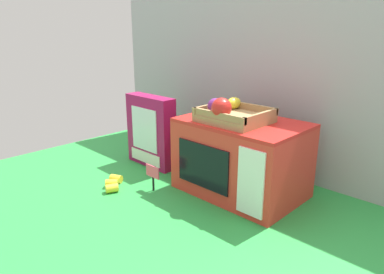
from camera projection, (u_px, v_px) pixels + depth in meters
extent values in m
plane|color=green|center=(205.00, 182.00, 1.41)|extent=(1.70, 1.70, 0.00)
cube|color=#A0A3A8|center=(252.00, 83.00, 1.50)|extent=(1.61, 0.03, 0.73)
cube|color=red|center=(241.00, 159.00, 1.29)|extent=(0.44, 0.30, 0.26)
cube|color=red|center=(243.00, 123.00, 1.25)|extent=(0.44, 0.30, 0.01)
cube|color=black|center=(203.00, 166.00, 1.22)|extent=(0.23, 0.01, 0.16)
cube|color=white|center=(251.00, 183.00, 1.09)|extent=(0.10, 0.01, 0.22)
cube|color=#A37F51|center=(235.00, 118.00, 1.24)|extent=(0.22, 0.20, 0.02)
cube|color=#A37F51|center=(218.00, 116.00, 1.17)|extent=(0.22, 0.01, 0.02)
cube|color=#A37F51|center=(251.00, 107.00, 1.30)|extent=(0.22, 0.01, 0.02)
cube|color=#A37F51|center=(213.00, 107.00, 1.30)|extent=(0.01, 0.20, 0.02)
cube|color=#A37F51|center=(261.00, 116.00, 1.16)|extent=(0.01, 0.20, 0.02)
sphere|color=red|center=(222.00, 108.00, 1.18)|extent=(0.07, 0.07, 0.07)
ellipsoid|color=yellow|center=(234.00, 103.00, 1.32)|extent=(0.05, 0.07, 0.04)
sphere|color=#72287F|center=(215.00, 106.00, 1.24)|extent=(0.05, 0.05, 0.05)
cube|color=#99144C|center=(151.00, 131.00, 1.55)|extent=(0.25, 0.07, 0.31)
cube|color=silver|center=(144.00, 129.00, 1.52)|extent=(0.16, 0.00, 0.19)
cube|color=white|center=(145.00, 157.00, 1.56)|extent=(0.19, 0.00, 0.05)
cylinder|color=black|center=(153.00, 184.00, 1.33)|extent=(0.01, 0.01, 0.06)
cube|color=#F44C6B|center=(153.00, 172.00, 1.31)|extent=(0.07, 0.00, 0.05)
cylinder|color=yellow|center=(116.00, 179.00, 1.40)|extent=(0.05, 0.05, 0.03)
cylinder|color=yellow|center=(112.00, 183.00, 1.36)|extent=(0.05, 0.05, 0.03)
cylinder|color=yellow|center=(112.00, 188.00, 1.32)|extent=(0.05, 0.05, 0.03)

